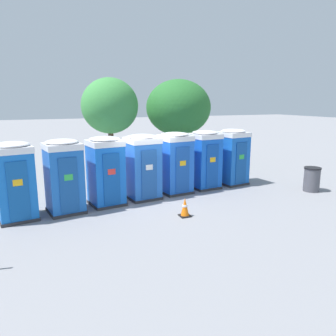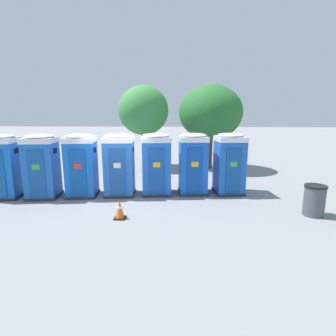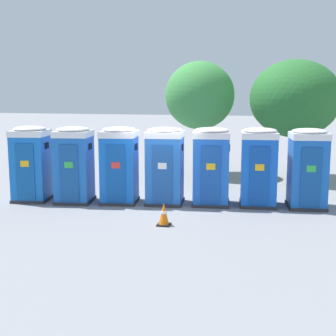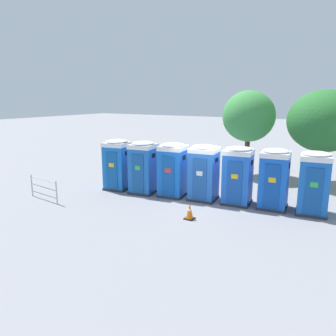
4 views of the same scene
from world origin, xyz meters
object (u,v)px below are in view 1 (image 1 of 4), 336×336
at_px(portapotty_4, 175,162).
at_px(street_tree_1, 178,108).
at_px(portapotty_2, 106,171).
at_px(portapotty_6, 232,156).
at_px(portapotty_1, 64,176).
at_px(traffic_cone, 185,207).
at_px(portapotty_5, 205,159).
at_px(portapotty_3, 143,166).
at_px(portapotty_0, 15,181).
at_px(street_tree_0, 110,106).
at_px(trash_can, 312,179).

distance_m(portapotty_4, street_tree_1, 6.40).
xyz_separation_m(portapotty_2, portapotty_6, (6.03, 0.76, 0.00)).
height_order(portapotty_1, traffic_cone, portapotty_1).
bearing_deg(portapotty_2, street_tree_1, 46.00).
bearing_deg(portapotty_5, portapotty_3, -171.62).
distance_m(portapotty_0, portapotty_6, 9.11).
xyz_separation_m(portapotty_3, portapotty_5, (3.00, 0.44, 0.00)).
xyz_separation_m(portapotty_2, traffic_cone, (2.10, -2.31, -0.97)).
relative_size(portapotty_0, street_tree_0, 0.51).
xyz_separation_m(portapotty_5, portapotty_6, (1.52, 0.10, -0.00)).
relative_size(portapotty_0, portapotty_6, 1.00).
xyz_separation_m(portapotty_1, portapotty_4, (4.50, 0.74, -0.00)).
distance_m(portapotty_5, street_tree_1, 5.74).
xyz_separation_m(street_tree_0, trash_can, (6.78, -7.57, -2.98)).
bearing_deg(portapotty_1, street_tree_0, 63.12).
bearing_deg(portapotty_3, portapotty_5, 8.38).
distance_m(portapotty_6, street_tree_0, 7.12).
height_order(portapotty_0, street_tree_1, street_tree_1).
distance_m(portapotty_2, portapotty_3, 1.52).
xyz_separation_m(portapotty_0, portapotty_4, (6.01, 0.84, -0.00)).
height_order(portapotty_6, street_tree_1, street_tree_1).
distance_m(portapotty_3, traffic_cone, 2.77).
xyz_separation_m(portapotty_1, portapotty_6, (7.52, 1.04, -0.00)).
bearing_deg(street_tree_1, portapotty_4, -116.25).
height_order(portapotty_6, street_tree_0, street_tree_0).
xyz_separation_m(portapotty_1, trash_can, (9.92, -1.37, -0.76)).
bearing_deg(portapotty_2, portapotty_0, -172.70).
xyz_separation_m(portapotty_1, portapotty_3, (3.00, 0.50, -0.00)).
distance_m(portapotty_0, street_tree_0, 8.15).
relative_size(portapotty_4, traffic_cone, 3.97).
relative_size(portapotty_5, street_tree_1, 0.51).
distance_m(portapotty_3, street_tree_1, 7.34).
height_order(street_tree_0, street_tree_1, street_tree_1).
xyz_separation_m(portapotty_5, street_tree_0, (-2.86, 5.26, 2.22)).
height_order(street_tree_1, trash_can, street_tree_1).
bearing_deg(portapotty_4, portapotty_2, -171.38).
relative_size(portapotty_2, trash_can, 2.46).
distance_m(street_tree_1, traffic_cone, 9.45).
bearing_deg(traffic_cone, portapotty_5, 50.97).
height_order(portapotty_1, street_tree_1, street_tree_1).
xyz_separation_m(portapotty_3, street_tree_0, (0.15, 5.71, 2.22)).
bearing_deg(portapotty_5, portapotty_4, -172.31).
relative_size(portapotty_4, portapotty_6, 1.00).
height_order(portapotty_3, trash_can, portapotty_3).
bearing_deg(portapotty_4, trash_can, -21.22).
relative_size(portapotty_2, portapotty_3, 1.00).
distance_m(portapotty_1, portapotty_5, 6.07).
height_order(portapotty_5, street_tree_1, street_tree_1).
bearing_deg(street_tree_0, street_tree_1, -0.61).
bearing_deg(portapotty_4, street_tree_0, 103.90).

